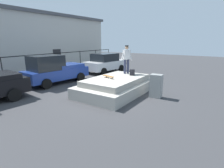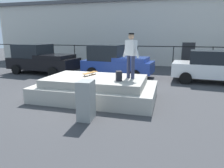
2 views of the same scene
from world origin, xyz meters
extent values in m
plane|color=#38383A|center=(0.00, 0.00, 0.00)|extent=(60.00, 60.00, 0.00)
cube|color=#ADA89E|center=(0.87, -0.15, 0.29)|extent=(4.79, 2.84, 0.59)
cube|color=#A09B91|center=(0.87, -0.15, 0.74)|extent=(3.93, 2.33, 0.30)
cylinder|color=#2D334C|center=(2.36, -0.03, 1.34)|extent=(0.14, 0.14, 0.89)
cylinder|color=#2D334C|center=(2.17, 0.08, 1.34)|extent=(0.14, 0.14, 0.89)
cube|color=silver|center=(2.26, 0.02, 2.07)|extent=(0.49, 0.42, 0.58)
cylinder|color=silver|center=(2.49, -0.11, 2.01)|extent=(0.28, 0.21, 0.62)
cylinder|color=silver|center=(2.04, 0.15, 2.01)|extent=(0.28, 0.21, 0.62)
sphere|color=tan|center=(2.26, 0.02, 2.50)|extent=(0.22, 0.22, 0.22)
cylinder|color=black|center=(2.26, 0.02, 2.60)|extent=(0.29, 0.29, 0.05)
cube|color=brown|center=(0.50, 0.18, 1.00)|extent=(0.43, 0.86, 0.02)
cylinder|color=silver|center=(0.67, 0.41, 0.92)|extent=(0.04, 0.06, 0.06)
cylinder|color=silver|center=(0.48, 0.47, 0.92)|extent=(0.04, 0.06, 0.06)
cylinder|color=silver|center=(0.52, -0.11, 0.92)|extent=(0.04, 0.06, 0.06)
cylinder|color=silver|center=(0.33, -0.05, 0.92)|extent=(0.04, 0.06, 0.06)
cube|color=black|center=(1.93, -0.57, 1.07)|extent=(0.29, 0.34, 0.36)
cylinder|color=black|center=(-3.17, 3.26, 0.32)|extent=(0.66, 0.28, 0.64)
cube|color=navy|center=(0.61, 4.63, 0.67)|extent=(4.55, 2.17, 0.69)
cube|color=black|center=(-0.16, 4.71, 1.49)|extent=(2.13, 1.78, 0.96)
cube|color=navy|center=(1.48, 4.53, 1.13)|extent=(2.14, 1.83, 0.24)
cylinder|color=black|center=(-0.65, 5.64, 0.32)|extent=(0.66, 0.29, 0.64)
cylinder|color=black|center=(-0.84, 3.89, 0.32)|extent=(0.66, 0.29, 0.64)
cylinder|color=black|center=(2.06, 5.36, 0.32)|extent=(0.66, 0.29, 0.64)
cylinder|color=black|center=(1.87, 3.61, 0.32)|extent=(0.66, 0.29, 0.64)
cube|color=white|center=(5.94, 4.36, 0.69)|extent=(4.17, 2.30, 0.74)
cube|color=black|center=(5.94, 4.36, 1.40)|extent=(2.36, 1.89, 0.68)
cylinder|color=black|center=(4.81, 5.46, 0.32)|extent=(0.66, 0.28, 0.64)
cylinder|color=black|center=(4.61, 3.52, 0.32)|extent=(0.66, 0.28, 0.64)
cylinder|color=black|center=(7.27, 5.20, 0.32)|extent=(0.66, 0.28, 0.64)
cylinder|color=black|center=(7.08, 3.27, 0.32)|extent=(0.66, 0.28, 0.64)
cube|color=gray|center=(1.32, -2.29, 0.61)|extent=(0.48, 0.63, 1.22)
cylinder|color=black|center=(-1.33, 8.15, 0.89)|extent=(0.06, 0.06, 1.79)
cylinder|color=black|center=(1.33, 8.15, 0.89)|extent=(0.06, 0.06, 1.79)
cylinder|color=black|center=(4.00, 8.15, 0.89)|extent=(0.06, 0.06, 1.79)
cylinder|color=black|center=(6.67, 8.15, 0.89)|extent=(0.06, 0.06, 1.79)
cylinder|color=black|center=(9.33, 8.15, 0.89)|extent=(0.06, 0.06, 1.79)
cylinder|color=black|center=(12.00, 8.15, 0.89)|extent=(0.06, 0.06, 1.79)
cube|color=black|center=(0.00, 8.15, 1.75)|extent=(24.00, 0.04, 0.06)
cube|color=#262628|center=(5.20, 10.07, 1.00)|extent=(1.00, 0.06, 2.00)
camera|label=1|loc=(-7.48, -5.39, 2.95)|focal=28.66mm
camera|label=2|loc=(3.66, -7.82, 2.52)|focal=32.85mm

